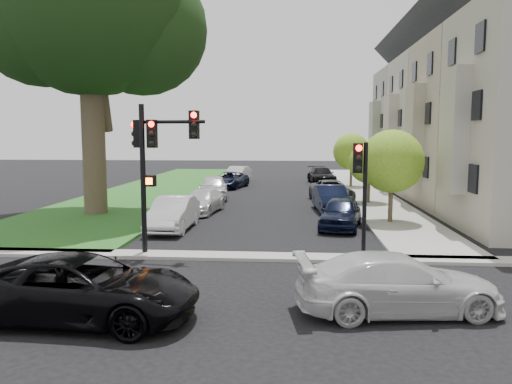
# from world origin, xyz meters

# --- Properties ---
(ground) EXTENTS (140.00, 140.00, 0.00)m
(ground) POSITION_xyz_m (0.00, 0.00, 0.00)
(ground) COLOR black
(ground) RESTS_ON ground
(grass_strip) EXTENTS (8.00, 44.00, 0.12)m
(grass_strip) POSITION_xyz_m (-9.00, 24.00, 0.06)
(grass_strip) COLOR #1F651A
(grass_strip) RESTS_ON ground
(sidewalk_right) EXTENTS (3.50, 44.00, 0.12)m
(sidewalk_right) POSITION_xyz_m (6.75, 24.00, 0.06)
(sidewalk_right) COLOR #A09E99
(sidewalk_right) RESTS_ON ground
(sidewalk_cross) EXTENTS (60.00, 1.00, 0.12)m
(sidewalk_cross) POSITION_xyz_m (0.00, 2.00, 0.06)
(sidewalk_cross) COLOR #A09E99
(sidewalk_cross) RESTS_ON ground
(house_b) EXTENTS (7.70, 7.55, 15.97)m
(house_b) POSITION_xyz_m (12.45, 15.50, 6.93)
(house_b) COLOR #A9A297
(house_b) RESTS_ON ground
(house_c) EXTENTS (7.70, 7.55, 15.97)m
(house_c) POSITION_xyz_m (12.45, 23.00, 6.93)
(house_c) COLOR beige
(house_c) RESTS_ON ground
(house_d) EXTENTS (7.70, 7.55, 15.97)m
(house_d) POSITION_xyz_m (12.45, 30.50, 6.93)
(house_d) COLOR #9E987E
(house_d) RESTS_ON ground
(small_tree_a) EXTENTS (3.05, 3.05, 4.57)m
(small_tree_a) POSITION_xyz_m (6.20, 9.28, 3.04)
(small_tree_a) COLOR #3E3022
(small_tree_a) RESTS_ON ground
(small_tree_b) EXTENTS (2.57, 2.57, 3.86)m
(small_tree_b) POSITION_xyz_m (6.20, 16.40, 2.57)
(small_tree_b) COLOR #3E3022
(small_tree_b) RESTS_ON ground
(small_tree_c) EXTENTS (2.98, 2.98, 4.47)m
(small_tree_c) POSITION_xyz_m (6.20, 26.29, 2.97)
(small_tree_c) COLOR #3E3022
(small_tree_c) RESTS_ON ground
(traffic_signal_main) EXTENTS (2.63, 0.69, 5.37)m
(traffic_signal_main) POSITION_xyz_m (-3.38, 2.23, 3.71)
(traffic_signal_main) COLOR black
(traffic_signal_main) RESTS_ON ground
(traffic_signal_secondary) EXTENTS (0.52, 0.42, 4.05)m
(traffic_signal_secondary) POSITION_xyz_m (3.83, 2.19, 2.82)
(traffic_signal_secondary) COLOR black
(traffic_signal_secondary) RESTS_ON ground
(car_cross_near) EXTENTS (5.54, 2.74, 1.51)m
(car_cross_near) POSITION_xyz_m (-3.35, -4.13, 0.76)
(car_cross_near) COLOR black
(car_cross_near) RESTS_ON ground
(car_cross_far) EXTENTS (5.20, 2.71, 1.44)m
(car_cross_far) POSITION_xyz_m (4.07, -3.07, 0.72)
(car_cross_far) COLOR silver
(car_cross_far) RESTS_ON ground
(car_parked_0) EXTENTS (2.49, 4.49, 1.45)m
(car_parked_0) POSITION_xyz_m (3.70, 7.98, 0.72)
(car_parked_0) COLOR black
(car_parked_0) RESTS_ON ground
(car_parked_1) EXTENTS (1.99, 4.63, 1.48)m
(car_parked_1) POSITION_xyz_m (3.60, 12.94, 0.74)
(car_parked_1) COLOR black
(car_parked_1) RESTS_ON ground
(car_parked_2) EXTENTS (2.88, 5.28, 1.40)m
(car_parked_2) POSITION_xyz_m (3.95, 17.13, 0.70)
(car_parked_2) COLOR #3F4247
(car_parked_2) RESTS_ON ground
(car_parked_4) EXTENTS (2.65, 5.21, 1.45)m
(car_parked_4) POSITION_xyz_m (3.98, 29.93, 0.72)
(car_parked_4) COLOR black
(car_parked_4) RESTS_ON ground
(car_parked_5) EXTENTS (1.63, 4.59, 1.51)m
(car_parked_5) POSITION_xyz_m (-3.93, 7.01, 0.75)
(car_parked_5) COLOR silver
(car_parked_5) RESTS_ON ground
(car_parked_6) EXTENTS (2.34, 4.64, 1.29)m
(car_parked_6) POSITION_xyz_m (-3.56, 12.09, 0.65)
(car_parked_6) COLOR silver
(car_parked_6) RESTS_ON ground
(car_parked_7) EXTENTS (2.50, 4.85, 1.58)m
(car_parked_7) POSITION_xyz_m (-3.90, 18.23, 0.79)
(car_parked_7) COLOR silver
(car_parked_7) RESTS_ON ground
(car_parked_8) EXTENTS (3.09, 5.09, 1.32)m
(car_parked_8) POSITION_xyz_m (-3.74, 25.24, 0.66)
(car_parked_8) COLOR black
(car_parked_8) RESTS_ON ground
(car_parked_9) EXTENTS (2.38, 4.64, 1.46)m
(car_parked_9) POSITION_xyz_m (-3.65, 30.16, 0.73)
(car_parked_9) COLOR silver
(car_parked_9) RESTS_ON ground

